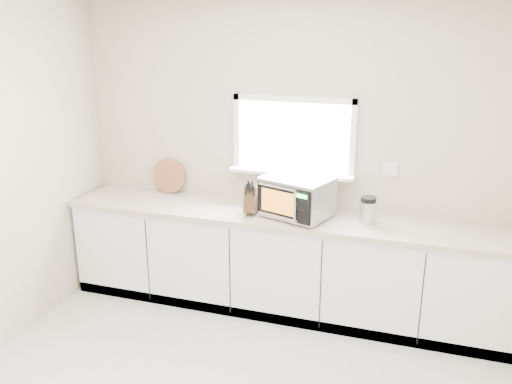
% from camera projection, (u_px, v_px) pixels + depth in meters
% --- Properties ---
extents(back_wall, '(4.00, 0.17, 2.70)m').
position_uv_depth(back_wall, '(294.00, 156.00, 4.84)').
color(back_wall, '#B6A990').
rests_on(back_wall, ground).
extents(cabinets, '(3.92, 0.60, 0.88)m').
position_uv_depth(cabinets, '(283.00, 264.00, 4.85)').
color(cabinets, white).
rests_on(cabinets, ground).
extents(countertop, '(3.92, 0.64, 0.04)m').
position_uv_depth(countertop, '(284.00, 216.00, 4.70)').
color(countertop, '#BCB09B').
rests_on(countertop, cabinets).
extents(microwave, '(0.64, 0.57, 0.35)m').
position_uv_depth(microwave, '(297.00, 196.00, 4.58)').
color(microwave, black).
rests_on(microwave, countertop).
extents(knife_block, '(0.13, 0.23, 0.31)m').
position_uv_depth(knife_block, '(251.00, 199.00, 4.66)').
color(knife_block, '#4C321B').
rests_on(knife_block, countertop).
extents(cutting_board, '(0.34, 0.08, 0.33)m').
position_uv_depth(cutting_board, '(169.00, 176.00, 5.23)').
color(cutting_board, '#955739').
rests_on(cutting_board, countertop).
extents(coffee_grinder, '(0.14, 0.14, 0.23)m').
position_uv_depth(coffee_grinder, '(368.00, 210.00, 4.45)').
color(coffee_grinder, '#B3B5BA').
rests_on(coffee_grinder, countertop).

